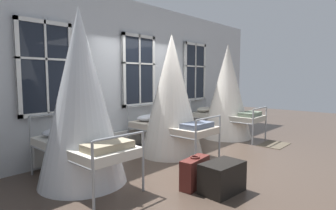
# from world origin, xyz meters

# --- Properties ---
(ground) EXTENTS (19.85, 19.85, 0.00)m
(ground) POSITION_xyz_m (0.00, 0.00, 0.00)
(ground) COLOR #4C3D33
(back_wall_with_windows) EXTENTS (10.19, 0.10, 3.37)m
(back_wall_with_windows) POSITION_xyz_m (0.00, 1.39, 1.68)
(back_wall_with_windows) COLOR silver
(back_wall_with_windows) RESTS_ON ground
(window_bank) EXTENTS (5.42, 0.10, 2.55)m
(window_bank) POSITION_xyz_m (-0.00, 1.27, 0.98)
(window_bank) COLOR black
(window_bank) RESTS_ON ground
(cot_first) EXTENTS (1.34, 1.91, 2.68)m
(cot_first) POSITION_xyz_m (-2.20, 0.20, 1.30)
(cot_first) COLOR #9EA3A8
(cot_first) RESTS_ON ground
(cot_second) EXTENTS (1.34, 1.90, 2.54)m
(cot_second) POSITION_xyz_m (-0.04, 0.25, 1.23)
(cot_second) COLOR #9EA3A8
(cot_second) RESTS_ON ground
(cot_third) EXTENTS (1.34, 1.91, 2.51)m
(cot_third) POSITION_xyz_m (2.23, 0.22, 1.22)
(cot_third) COLOR #9EA3A8
(cot_third) RESTS_ON ground
(rug_third) EXTENTS (0.80, 0.56, 0.01)m
(rug_third) POSITION_xyz_m (2.21, -1.10, 0.01)
(rug_third) COLOR brown
(rug_third) RESTS_ON ground
(suitcase_dark) EXTENTS (0.58, 0.27, 0.47)m
(suitcase_dark) POSITION_xyz_m (-1.20, -1.21, 0.22)
(suitcase_dark) COLOR #5B231E
(suitcase_dark) RESTS_ON ground
(travel_trunk) EXTENTS (0.67, 0.45, 0.43)m
(travel_trunk) POSITION_xyz_m (-1.11, -1.62, 0.22)
(travel_trunk) COLOR black
(travel_trunk) RESTS_ON ground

